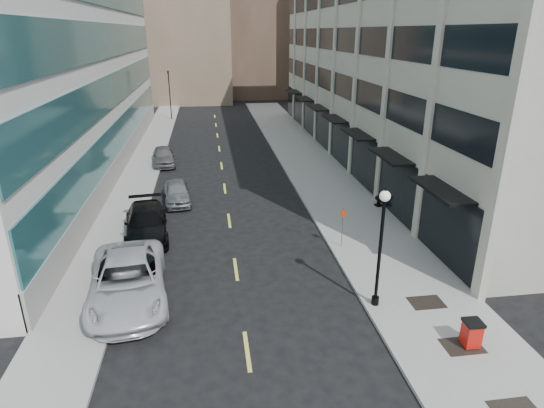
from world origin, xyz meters
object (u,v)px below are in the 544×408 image
object	(u,v)px
car_black_pickup	(146,223)
lamppost	(381,239)
car_grey_sedan	(164,156)
car_silver_sedan	(177,192)
urn_planter	(379,199)
traffic_signal	(168,74)
car_white_van	(128,280)
trash_bin	(472,332)
sign_post	(343,221)

from	to	relation	value
car_black_pickup	lamppost	bearing A→B (deg)	-46.65
car_grey_sedan	lamppost	distance (m)	25.29
car_silver_sedan	lamppost	size ratio (longest dim) A/B	0.83
car_grey_sedan	urn_planter	distance (m)	18.92
traffic_signal	car_white_van	xyz separation A→B (m)	(0.89, -42.00, -4.79)
car_grey_sedan	car_white_van	bearing A→B (deg)	-95.11
trash_bin	lamppost	xyz separation A→B (m)	(-2.42, 3.00, 2.41)
trash_bin	car_grey_sedan	bearing A→B (deg)	117.67
traffic_signal	car_black_pickup	size ratio (longest dim) A/B	1.27
sign_post	urn_planter	size ratio (longest dim) A/B	3.06
traffic_signal	urn_planter	world-z (taller)	traffic_signal
car_black_pickup	car_grey_sedan	bearing A→B (deg)	84.11
trash_bin	car_silver_sedan	bearing A→B (deg)	125.35
car_black_pickup	urn_planter	size ratio (longest dim) A/B	7.69
car_black_pickup	lamppost	world-z (taller)	lamppost
traffic_signal	urn_planter	size ratio (longest dim) A/B	9.75
car_grey_sedan	urn_planter	world-z (taller)	car_grey_sedan
lamppost	urn_planter	world-z (taller)	lamppost
car_white_van	lamppost	xyz separation A→B (m)	(10.06, -2.00, 2.19)
traffic_signal	car_silver_sedan	size ratio (longest dim) A/B	1.66
car_silver_sedan	sign_post	world-z (taller)	sign_post
traffic_signal	car_grey_sedan	xyz separation A→B (m)	(0.70, -21.00, -4.95)
car_white_van	car_grey_sedan	xyz separation A→B (m)	(-0.19, 21.00, -0.16)
urn_planter	car_black_pickup	bearing A→B (deg)	-170.80
traffic_signal	car_white_van	size ratio (longest dim) A/B	1.05
traffic_signal	lamppost	distance (m)	45.42
car_silver_sedan	car_grey_sedan	bearing A→B (deg)	94.07
car_black_pickup	trash_bin	world-z (taller)	car_black_pickup
car_grey_sedan	car_black_pickup	bearing A→B (deg)	-94.85
urn_planter	traffic_signal	bearing A→B (deg)	114.41
car_silver_sedan	urn_planter	xyz separation A→B (m)	(12.80, -2.90, -0.13)
urn_planter	car_white_van	bearing A→B (deg)	-148.44
car_grey_sedan	sign_post	size ratio (longest dim) A/B	2.06
car_white_van	car_silver_sedan	world-z (taller)	car_white_van
sign_post	trash_bin	bearing A→B (deg)	-78.10
car_grey_sedan	sign_post	world-z (taller)	sign_post
traffic_signal	trash_bin	size ratio (longest dim) A/B	6.86
trash_bin	car_black_pickup	bearing A→B (deg)	139.20
traffic_signal	car_white_van	distance (m)	42.28
traffic_signal	car_silver_sedan	distance (m)	30.87
traffic_signal	urn_planter	xyz separation A→B (m)	(15.10, -33.27, -5.13)
traffic_signal	trash_bin	distance (m)	49.12
lamppost	car_black_pickup	bearing A→B (deg)	140.02
traffic_signal	trash_bin	world-z (taller)	traffic_signal
car_black_pickup	sign_post	world-z (taller)	sign_post
trash_bin	urn_planter	bearing A→B (deg)	84.50
car_silver_sedan	car_black_pickup	bearing A→B (deg)	-110.67
car_silver_sedan	traffic_signal	bearing A→B (deg)	88.72
car_silver_sedan	urn_planter	bearing A→B (deg)	-18.38
car_grey_sedan	sign_post	distance (m)	20.49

